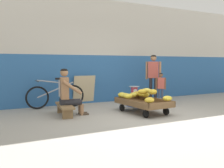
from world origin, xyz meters
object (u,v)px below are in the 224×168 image
at_px(banana_cart, 143,104).
at_px(vendor_seated, 68,92).
at_px(bicycle_near_left, 56,96).
at_px(customer_child, 161,85).
at_px(customer_adult, 153,73).
at_px(weighing_scale, 134,91).
at_px(low_bench, 65,107).
at_px(shopping_bag, 145,105).
at_px(plastic_crate, 134,101).
at_px(sign_board, 84,90).

height_order(banana_cart, vendor_seated, vendor_seated).
xyz_separation_m(bicycle_near_left, customer_child, (2.92, -1.05, 0.25)).
relative_size(vendor_seated, customer_adult, 0.75).
bearing_deg(customer_adult, banana_cart, -135.35).
bearing_deg(weighing_scale, vendor_seated, -170.19).
height_order(banana_cart, low_bench, banana_cart).
bearing_deg(customer_child, low_bench, -177.94).
distance_m(customer_child, shopping_bag, 0.94).
bearing_deg(plastic_crate, low_bench, -170.94).
distance_m(banana_cart, customer_child, 1.43).
xyz_separation_m(bicycle_near_left, sign_board, (1.00, 0.32, 0.09)).
bearing_deg(low_bench, vendor_seated, -10.72).
bearing_deg(low_bench, banana_cart, -18.92).
xyz_separation_m(weighing_scale, sign_board, (-1.13, 1.13, -0.01)).
height_order(vendor_seated, shopping_bag, vendor_seated).
xyz_separation_m(customer_adult, shopping_bag, (-0.85, -0.77, -0.83)).
bearing_deg(sign_board, weighing_scale, -44.82).
xyz_separation_m(weighing_scale, customer_child, (0.78, -0.25, 0.15)).
relative_size(sign_board, customer_adult, 0.58).
distance_m(bicycle_near_left, customer_child, 3.11).
xyz_separation_m(low_bench, shopping_bag, (2.28, -0.17, -0.08)).
bearing_deg(customer_child, vendor_seated, -177.56).
height_order(plastic_crate, customer_child, customer_child).
bearing_deg(bicycle_near_left, weighing_scale, -20.61).
xyz_separation_m(banana_cart, plastic_crate, (0.38, 1.00, -0.09)).
bearing_deg(banana_cart, low_bench, 161.08).
xyz_separation_m(banana_cart, vendor_seated, (-1.78, 0.62, 0.33)).
distance_m(plastic_crate, customer_child, 0.94).
xyz_separation_m(low_bench, customer_child, (3.03, 0.11, 0.40)).
bearing_deg(plastic_crate, bicycle_near_left, 159.42).
xyz_separation_m(plastic_crate, customer_child, (0.78, -0.25, 0.45)).
bearing_deg(customer_child, sign_board, 144.38).
height_order(sign_board, customer_child, customer_child).
bearing_deg(banana_cart, customer_adult, 44.65).
bearing_deg(low_bench, weighing_scale, 9.04).
distance_m(banana_cart, customer_adult, 1.91).
bearing_deg(bicycle_near_left, plastic_crate, -20.58).
bearing_deg(vendor_seated, shopping_bag, -4.00).
distance_m(customer_adult, customer_child, 0.61).
xyz_separation_m(low_bench, bicycle_near_left, (0.11, 1.16, 0.15)).
bearing_deg(vendor_seated, weighing_scale, 9.81).
relative_size(banana_cart, bicycle_near_left, 0.89).
bearing_deg(bicycle_near_left, sign_board, 17.89).
bearing_deg(customer_child, bicycle_near_left, 160.20).
xyz_separation_m(banana_cart, customer_child, (1.16, 0.75, 0.36)).
relative_size(low_bench, customer_adult, 0.74).
bearing_deg(bicycle_near_left, customer_adult, -10.45).
xyz_separation_m(banana_cart, low_bench, (-1.87, 0.64, -0.04)).
xyz_separation_m(low_bench, sign_board, (1.11, 1.48, 0.24)).
bearing_deg(sign_board, plastic_crate, -44.79).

